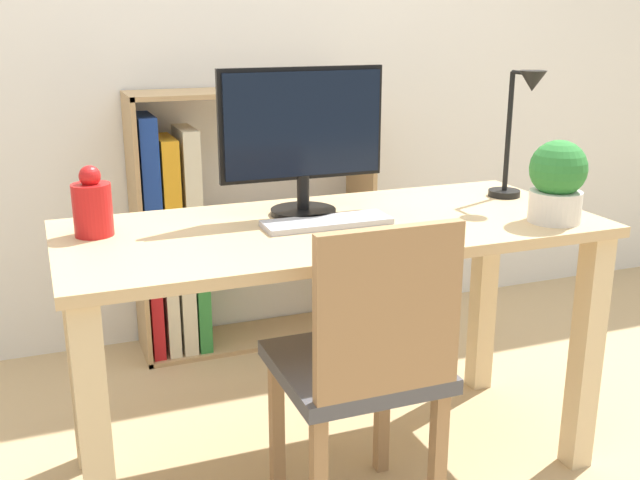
% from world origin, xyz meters
% --- Properties ---
extents(ground_plane, '(10.00, 10.00, 0.00)m').
position_xyz_m(ground_plane, '(0.00, 0.00, 0.00)').
color(ground_plane, tan).
extents(wall_back, '(8.00, 0.05, 2.60)m').
position_xyz_m(wall_back, '(0.00, 1.15, 1.30)').
color(wall_back, silver).
rests_on(wall_back, ground_plane).
extents(desk, '(1.49, 0.65, 0.76)m').
position_xyz_m(desk, '(0.00, 0.00, 0.62)').
color(desk, tan).
rests_on(desk, ground_plane).
extents(monitor, '(0.48, 0.19, 0.42)m').
position_xyz_m(monitor, '(-0.04, 0.13, 0.99)').
color(monitor, black).
rests_on(monitor, desk).
extents(keyboard, '(0.35, 0.12, 0.02)m').
position_xyz_m(keyboard, '(-0.02, -0.01, 0.76)').
color(keyboard, '#B2B2B7').
rests_on(keyboard, desk).
extents(vase, '(0.10, 0.10, 0.19)m').
position_xyz_m(vase, '(-0.63, 0.12, 0.83)').
color(vase, red).
rests_on(vase, desk).
extents(desk_lamp, '(0.10, 0.19, 0.40)m').
position_xyz_m(desk_lamp, '(0.63, 0.05, 1.00)').
color(desk_lamp, black).
rests_on(desk_lamp, desk).
extents(potted_plant, '(0.16, 0.16, 0.23)m').
position_xyz_m(potted_plant, '(0.58, -0.20, 0.87)').
color(potted_plant, silver).
rests_on(potted_plant, desk).
extents(chair, '(0.40, 0.40, 0.86)m').
position_xyz_m(chair, '(-0.04, -0.31, 0.48)').
color(chair, '#4C4C51').
rests_on(chair, ground_plane).
extents(bookshelf, '(0.96, 0.28, 1.04)m').
position_xyz_m(bookshelf, '(-0.14, 0.97, 0.49)').
color(bookshelf, tan).
rests_on(bookshelf, ground_plane).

